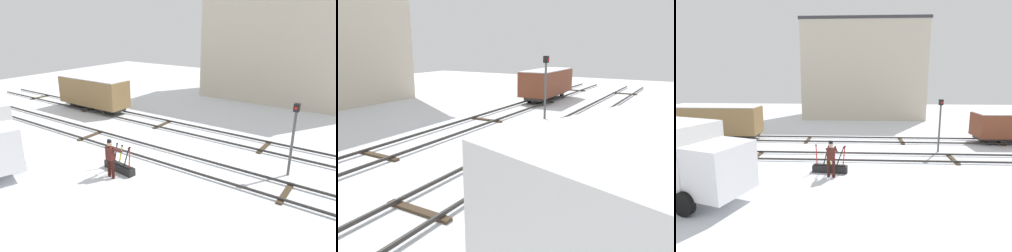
# 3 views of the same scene
# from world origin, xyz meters

# --- Properties ---
(ground_plane) EXTENTS (60.00, 60.00, 0.00)m
(ground_plane) POSITION_xyz_m (0.00, 0.00, 0.00)
(ground_plane) COLOR silver
(track_main_line) EXTENTS (44.00, 1.94, 0.18)m
(track_main_line) POSITION_xyz_m (0.00, 0.00, 0.11)
(track_main_line) COLOR #2D2B28
(track_main_line) RESTS_ON ground_plane
(track_siding_near) EXTENTS (44.00, 1.94, 0.18)m
(track_siding_near) POSITION_xyz_m (0.00, 4.31, 0.11)
(track_siding_near) COLOR #2D2B28
(track_siding_near) RESTS_ON ground_plane
(switch_lever_frame) EXTENTS (1.83, 0.52, 1.45)m
(switch_lever_frame) POSITION_xyz_m (-1.14, -2.41, 0.25)
(switch_lever_frame) COLOR black
(switch_lever_frame) RESTS_ON ground_plane
(rail_worker) EXTENTS (0.58, 0.70, 1.84)m
(rail_worker) POSITION_xyz_m (-1.02, -3.04, 1.05)
(rail_worker) COLOR #351511
(rail_worker) RESTS_ON ground_plane
(signal_post) EXTENTS (0.24, 0.32, 3.40)m
(signal_post) POSITION_xyz_m (5.49, 1.75, 2.11)
(signal_post) COLOR #4C4C4C
(signal_post) RESTS_ON ground_plane
(freight_car_far_end) EXTENTS (5.56, 2.23, 2.22)m
(freight_car_far_end) POSITION_xyz_m (11.50, 4.31, 1.29)
(freight_car_far_end) COLOR #2D2B28
(freight_car_far_end) RESTS_ON ground_plane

